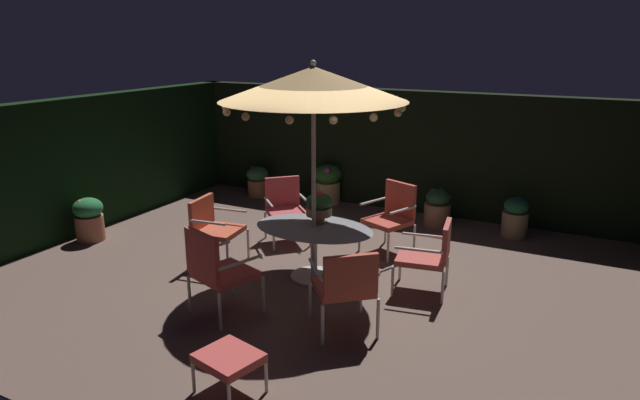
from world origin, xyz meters
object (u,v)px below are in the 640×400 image
Objects in this scene: patio_dining_table at (314,238)px; potted_plant_left_far at (89,218)px; patio_chair_southwest at (346,283)px; potted_plant_front_corner at (328,183)px; patio_chair_southeast at (213,225)px; potted_plant_left_near at (515,217)px; patio_chair_northeast at (393,213)px; potted_plant_back_left at (437,208)px; patio_chair_north at (430,253)px; potted_plant_back_center at (258,181)px; patio_chair_east at (285,205)px; patio_chair_south at (216,267)px; ottoman_footrest at (229,359)px; centerpiece_planter at (319,205)px; patio_umbrella at (313,84)px.

patio_dining_table reaches higher than potted_plant_left_far.
patio_chair_southwest reaches higher than potted_plant_front_corner.
patio_chair_southeast reaches higher than potted_plant_left_near.
patio_chair_northeast is 1.62× the size of potted_plant_back_left.
patio_chair_north is 1.55× the size of potted_plant_back_center.
patio_chair_southeast is at bearing -171.65° from patio_chair_north.
patio_chair_east is 1.32m from patio_chair_southeast.
patio_chair_southwest is at bearing -47.27° from patio_chair_east.
patio_chair_south reaches higher than potted_plant_front_corner.
patio_dining_table is at bearing -66.57° from potted_plant_front_corner.
patio_chair_northeast is at bearing 88.96° from ottoman_footrest.
patio_chair_southwest is 1.29× the size of potted_plant_front_corner.
patio_chair_southwest reaches higher than ottoman_footrest.
potted_plant_left_near is at bearing 51.33° from centerpiece_planter.
patio_chair_southwest is at bearing -61.41° from potted_plant_front_corner.
ottoman_footrest is 6.50m from potted_plant_back_center.
potted_plant_left_far is (-3.30, 1.10, -0.24)m from patio_chair_south.
ottoman_footrest is (0.52, -2.76, -0.61)m from centerpiece_planter.
potted_plant_back_center is 0.88× the size of potted_plant_left_far.
patio_chair_south is 1.08× the size of patio_chair_southwest.
patio_dining_table is 2.63m from ottoman_footrest.
patio_chair_south is 1.39× the size of potted_plant_front_corner.
patio_chair_east is at bearing -136.95° from potted_plant_back_left.
potted_plant_left_far is at bearing -172.06° from centerpiece_planter.
centerpiece_planter reaches higher than patio_chair_southeast.
patio_umbrella is at bearing -46.52° from potted_plant_back_center.
centerpiece_planter reaches higher than patio_chair_southwest.
patio_chair_south is at bearing -107.25° from potted_plant_back_left.
patio_chair_southwest is 1.53m from ottoman_footrest.
patio_umbrella is at bearing 130.62° from patio_chair_southwest.
patio_chair_southeast is 1.49× the size of potted_plant_back_left.
ottoman_footrest is at bearing -93.69° from potted_plant_back_left.
ottoman_footrest is (0.50, -2.57, -0.22)m from patio_dining_table.
patio_chair_north is at bearing -45.78° from potted_plant_front_corner.
patio_chair_east is (-1.04, 0.88, -0.38)m from centerpiece_planter.
centerpiece_planter reaches higher than patio_chair_north.
patio_chair_northeast is 2.66m from potted_plant_front_corner.
patio_chair_north is (1.48, 0.24, -1.99)m from patio_umbrella.
patio_chair_south is 5.01m from potted_plant_left_near.
patio_chair_east is 1.30× the size of potted_plant_front_corner.
patio_umbrella is 4.35× the size of potted_plant_left_near.
potted_plant_left_far reaches higher than ottoman_footrest.
patio_dining_table reaches higher than potted_plant_left_near.
centerpiece_planter is 1.70m from patio_chair_southwest.
ottoman_footrest is (0.98, -1.14, -0.25)m from patio_chair_south.
patio_umbrella is at bearing -112.40° from patio_chair_northeast.
potted_plant_left_far is at bearing 161.59° from patio_chair_south.
potted_plant_left_far is at bearing -174.89° from patio_umbrella.
patio_chair_southwest reaches higher than potted_plant_back_left.
potted_plant_front_corner reaches higher than potted_plant_back_center.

